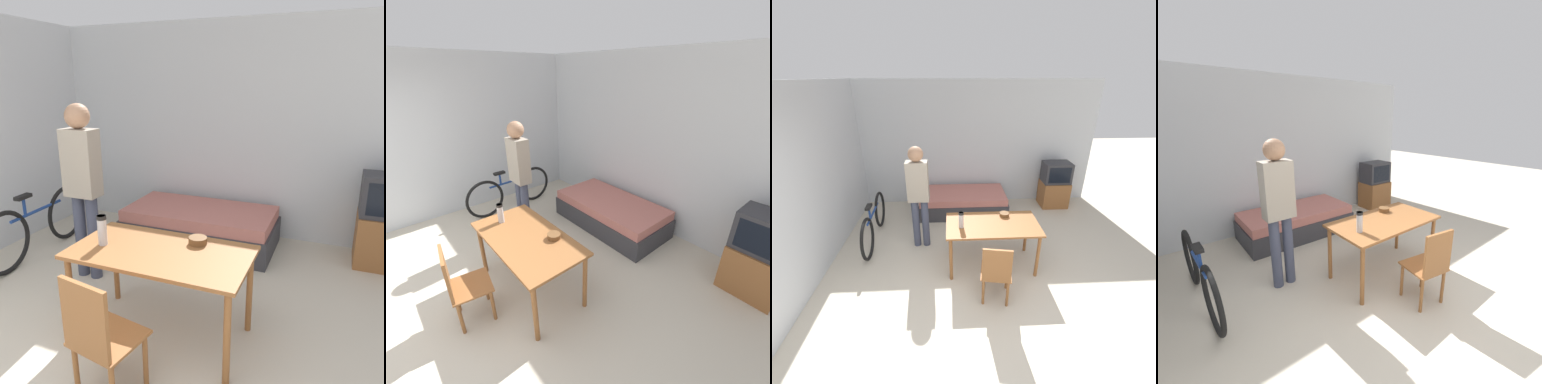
{
  "view_description": "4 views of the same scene",
  "coord_description": "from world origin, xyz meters",
  "views": [
    {
      "loc": [
        1.41,
        -1.02,
        1.98
      ],
      "look_at": [
        0.26,
        1.83,
        1.06
      ],
      "focal_mm": 35.0,
      "sensor_mm": 36.0,
      "label": 1
    },
    {
      "loc": [
        2.37,
        0.19,
        2.4
      ],
      "look_at": [
        0.07,
        2.16,
        0.97
      ],
      "focal_mm": 24.0,
      "sensor_mm": 36.0,
      "label": 2
    },
    {
      "loc": [
        -0.38,
        -1.96,
        2.74
      ],
      "look_at": [
        -0.16,
        2.13,
        0.89
      ],
      "focal_mm": 24.0,
      "sensor_mm": 36.0,
      "label": 3
    },
    {
      "loc": [
        -1.99,
        -0.81,
        2.0
      ],
      "look_at": [
        0.17,
        1.92,
        0.97
      ],
      "focal_mm": 24.0,
      "sensor_mm": 36.0,
      "label": 4
    }
  ],
  "objects": [
    {
      "name": "wooden_chair",
      "position": [
        0.16,
        0.54,
        0.49
      ],
      "size": [
        0.45,
        0.45,
        0.89
      ],
      "color": "brown",
      "rests_on": "ground_plane"
    },
    {
      "name": "dining_table",
      "position": [
        0.22,
        1.28,
        0.66
      ],
      "size": [
        1.37,
        0.74,
        0.74
      ],
      "color": "brown",
      "rests_on": "ground_plane"
    },
    {
      "name": "tv",
      "position": [
        1.94,
        3.26,
        0.5
      ],
      "size": [
        0.58,
        0.49,
        1.03
      ],
      "color": "brown",
      "rests_on": "ground_plane"
    },
    {
      "name": "wall_left",
      "position": [
        -2.35,
        1.81,
        1.35
      ],
      "size": [
        0.06,
        4.61,
        2.7
      ],
      "color": "silver",
      "rests_on": "ground_plane"
    },
    {
      "name": "person_standing",
      "position": [
        -0.92,
        1.86,
        1.05
      ],
      "size": [
        0.34,
        0.24,
        1.78
      ],
      "color": "#3D4256",
      "rests_on": "ground_plane"
    },
    {
      "name": "bicycle",
      "position": [
        -1.77,
        2.07,
        0.36
      ],
      "size": [
        0.13,
        1.71,
        0.78
      ],
      "color": "black",
      "rests_on": "ground_plane"
    },
    {
      "name": "ground_plane",
      "position": [
        0.0,
        0.0,
        0.0
      ],
      "size": [
        20.0,
        20.0,
        0.0
      ],
      "primitive_type": "plane",
      "color": "beige"
    },
    {
      "name": "daybed",
      "position": [
        -0.13,
        3.06,
        0.23
      ],
      "size": [
        1.84,
        0.94,
        0.46
      ],
      "color": "#333338",
      "rests_on": "ground_plane"
    },
    {
      "name": "wall_back",
      "position": [
        0.0,
        3.64,
        1.35
      ],
      "size": [
        5.64,
        0.06,
        2.7
      ],
      "color": "silver",
      "rests_on": "ground_plane"
    },
    {
      "name": "thermos_flask",
      "position": [
        -0.25,
        1.21,
        0.87
      ],
      "size": [
        0.08,
        0.08,
        0.24
      ],
      "color": "#B7B7BC",
      "rests_on": "dining_table"
    },
    {
      "name": "mate_bowl",
      "position": [
        0.44,
        1.5,
        0.77
      ],
      "size": [
        0.15,
        0.15,
        0.06
      ],
      "color": "brown",
      "rests_on": "dining_table"
    }
  ]
}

